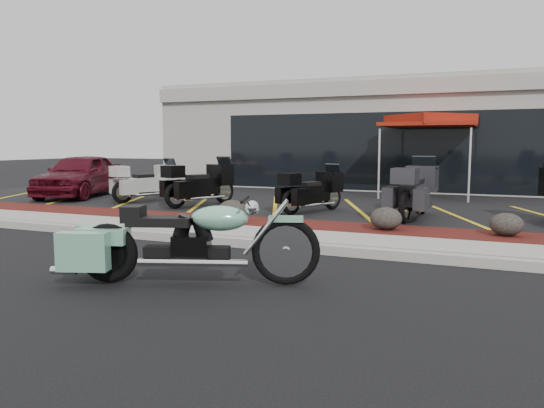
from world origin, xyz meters
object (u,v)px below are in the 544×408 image
at_px(hero_cruiser, 286,241).
at_px(traffic_cone, 330,192).
at_px(parked_car, 80,175).
at_px(popup_canopy, 429,122).
at_px(touring_white, 170,179).

height_order(hero_cruiser, traffic_cone, hero_cruiser).
height_order(parked_car, popup_canopy, popup_canopy).
bearing_deg(traffic_cone, popup_canopy, 44.69).
bearing_deg(parked_car, traffic_cone, -3.25).
relative_size(hero_cruiser, parked_car, 0.83).
relative_size(traffic_cone, popup_canopy, 0.17).
relative_size(hero_cruiser, touring_white, 1.55).
bearing_deg(popup_canopy, touring_white, -154.12).
bearing_deg(traffic_cone, parked_car, -166.78).
relative_size(touring_white, parked_car, 0.53).
distance_m(hero_cruiser, popup_canopy, 10.95).
bearing_deg(touring_white, parked_car, 118.28).
height_order(hero_cruiser, touring_white, touring_white).
bearing_deg(traffic_cone, hero_cruiser, -77.10).
xyz_separation_m(parked_car, traffic_cone, (7.43, 1.75, -0.42)).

